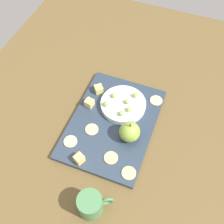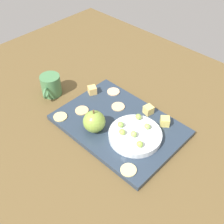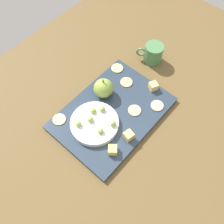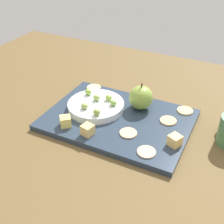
# 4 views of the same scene
# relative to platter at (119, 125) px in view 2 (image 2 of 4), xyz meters

# --- Properties ---
(table) EXTENTS (1.45, 1.09, 0.03)m
(table) POSITION_rel_platter_xyz_m (0.02, -0.03, -0.02)
(table) COLOR brown
(table) RESTS_ON ground
(platter) EXTENTS (0.39, 0.27, 0.02)m
(platter) POSITION_rel_platter_xyz_m (0.00, 0.00, 0.00)
(platter) COLOR #293647
(platter) RESTS_ON table
(serving_dish) EXTENTS (0.16, 0.16, 0.02)m
(serving_dish) POSITION_rel_platter_xyz_m (-0.08, 0.01, 0.02)
(serving_dish) COLOR silver
(serving_dish) RESTS_ON platter
(apple_whole) EXTENTS (0.07, 0.07, 0.07)m
(apple_whole) POSITION_rel_platter_xyz_m (0.04, 0.07, 0.04)
(apple_whole) COLOR #83A33E
(apple_whole) RESTS_ON platter
(apple_stem) EXTENTS (0.00, 0.01, 0.01)m
(apple_stem) POSITION_rel_platter_xyz_m (0.04, 0.07, 0.08)
(apple_stem) COLOR brown
(apple_stem) RESTS_ON apple_whole
(cheese_cube_0) EXTENTS (0.04, 0.04, 0.03)m
(cheese_cube_0) POSITION_rel_platter_xyz_m (0.17, -0.04, 0.02)
(cheese_cube_0) COLOR #F4C46E
(cheese_cube_0) RESTS_ON platter
(cheese_cube_1) EXTENTS (0.03, 0.03, 0.03)m
(cheese_cube_1) POSITION_rel_platter_xyz_m (-0.04, -0.10, 0.02)
(cheese_cube_1) COLOR #E4C771
(cheese_cube_1) RESTS_ON platter
(cheese_cube_2) EXTENTS (0.04, 0.04, 0.03)m
(cheese_cube_2) POSITION_rel_platter_xyz_m (-0.11, -0.09, 0.02)
(cheese_cube_2) COLOR #E7D56B
(cheese_cube_2) RESTS_ON platter
(cracker_0) EXTENTS (0.04, 0.04, 0.00)m
(cracker_0) POSITION_rel_platter_xyz_m (0.05, -0.05, 0.01)
(cracker_0) COLOR #E1B785
(cracker_0) RESTS_ON platter
(cracker_1) EXTENTS (0.04, 0.04, 0.00)m
(cracker_1) POSITION_rel_platter_xyz_m (0.12, -0.10, 0.01)
(cracker_1) COLOR #DDB58E
(cracker_1) RESTS_ON platter
(cracker_2) EXTENTS (0.04, 0.04, 0.00)m
(cracker_2) POSITION_rel_platter_xyz_m (0.13, 0.04, 0.01)
(cracker_2) COLOR #E0B47C
(cracker_2) RESTS_ON platter
(cracker_3) EXTENTS (0.04, 0.04, 0.00)m
(cracker_3) POSITION_rel_platter_xyz_m (-0.14, 0.11, 0.01)
(cracker_3) COLOR #D7C688
(cracker_3) RESTS_ON platter
(cracker_4) EXTENTS (0.04, 0.04, 0.00)m
(cracker_4) POSITION_rel_platter_xyz_m (0.16, 0.11, 0.01)
(cracker_4) COLOR #E0C57D
(cracker_4) RESTS_ON platter
(grape_0) EXTENTS (0.02, 0.02, 0.02)m
(grape_0) POSITION_rel_platter_xyz_m (-0.03, 0.02, 0.04)
(grape_0) COLOR #8AB351
(grape_0) RESTS_ON serving_dish
(grape_1) EXTENTS (0.02, 0.02, 0.02)m
(grape_1) POSITION_rel_platter_xyz_m (-0.08, 0.02, 0.04)
(grape_1) COLOR #99B959
(grape_1) RESTS_ON serving_dish
(grape_2) EXTENTS (0.02, 0.02, 0.02)m
(grape_2) POSITION_rel_platter_xyz_m (-0.12, 0.04, 0.04)
(grape_2) COLOR #94C34A
(grape_2) RESTS_ON serving_dish
(grape_3) EXTENTS (0.02, 0.02, 0.02)m
(grape_3) POSITION_rel_platter_xyz_m (-0.09, -0.03, 0.04)
(grape_3) COLOR #92B055
(grape_3) RESTS_ON serving_dish
(grape_4) EXTENTS (0.02, 0.02, 0.02)m
(grape_4) POSITION_rel_platter_xyz_m (-0.04, -0.04, 0.04)
(grape_4) COLOR #8DAC49
(grape_4) RESTS_ON serving_dish
(grape_5) EXTENTS (0.02, 0.02, 0.02)m
(grape_5) POSITION_rel_platter_xyz_m (-0.05, 0.04, 0.04)
(grape_5) COLOR #98B84B
(grape_5) RESTS_ON serving_dish
(cup) EXTENTS (0.07, 0.09, 0.08)m
(cup) POSITION_rel_platter_xyz_m (0.29, 0.05, 0.03)
(cup) COLOR #487C4C
(cup) RESTS_ON table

